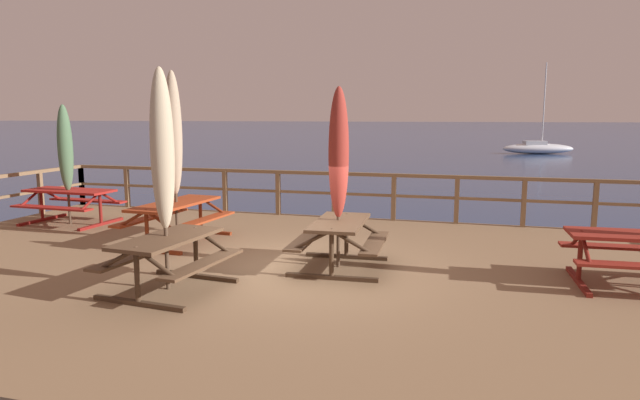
{
  "coord_description": "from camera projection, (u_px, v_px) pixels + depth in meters",
  "views": [
    {
      "loc": [
        2.49,
        -8.18,
        3.27
      ],
      "look_at": [
        0.0,
        0.69,
        1.87
      ],
      "focal_mm": 31.19,
      "sensor_mm": 36.0,
      "label": 1
    }
  ],
  "objects": [
    {
      "name": "picnic_table_mid_left",
      "position": [
        340.0,
        234.0,
        8.75
      ],
      "size": [
        1.48,
        1.7,
        0.78
      ],
      "color": "brown",
      "rests_on": "wooden_deck"
    },
    {
      "name": "railing_waterside_far",
      "position": [
        364.0,
        188.0,
        12.95
      ],
      "size": [
        15.65,
        0.1,
        1.09
      ],
      "color": "brown",
      "rests_on": "wooden_deck"
    },
    {
      "name": "picnic_table_mid_centre",
      "position": [
        70.0,
        199.0,
        12.45
      ],
      "size": [
        2.05,
        1.49,
        0.78
      ],
      "color": "maroon",
      "rests_on": "wooden_deck"
    },
    {
      "name": "patio_umbrella_tall_front",
      "position": [
        174.0,
        134.0,
        10.43
      ],
      "size": [
        0.32,
        0.32,
        3.24
      ],
      "color": "#4C3828",
      "rests_on": "wooden_deck"
    },
    {
      "name": "patio_umbrella_tall_back_left",
      "position": [
        162.0,
        150.0,
        7.48
      ],
      "size": [
        0.32,
        0.32,
        3.05
      ],
      "color": "#4C3828",
      "rests_on": "wooden_deck"
    },
    {
      "name": "sailboat_distant",
      "position": [
        538.0,
        148.0,
        47.98
      ],
      "size": [
        6.23,
        3.01,
        7.72
      ],
      "color": "silver",
      "rests_on": "ground"
    },
    {
      "name": "patio_umbrella_short_front",
      "position": [
        339.0,
        154.0,
        8.65
      ],
      "size": [
        0.32,
        0.32,
        2.85
      ],
      "color": "#4C3828",
      "rests_on": "wooden_deck"
    },
    {
      "name": "picnic_table_front_left",
      "position": [
        168.0,
        252.0,
        7.62
      ],
      "size": [
        1.56,
        1.8,
        0.78
      ],
      "color": "brown",
      "rests_on": "wooden_deck"
    },
    {
      "name": "ground_plane",
      "position": [
        308.0,
        321.0,
        8.94
      ],
      "size": [
        600.0,
        600.0,
        0.0
      ],
      "primitive_type": "plane",
      "color": "navy"
    },
    {
      "name": "patio_umbrella_short_back",
      "position": [
        65.0,
        149.0,
        12.22
      ],
      "size": [
        0.32,
        0.32,
        2.65
      ],
      "color": "#4C3828",
      "rests_on": "wooden_deck"
    },
    {
      "name": "wooden_deck",
      "position": [
        308.0,
        295.0,
        8.88
      ],
      "size": [
        15.85,
        9.22,
        0.87
      ],
      "primitive_type": "cube",
      "color": "#846647",
      "rests_on": "ground"
    },
    {
      "name": "picnic_table_back_right",
      "position": [
        175.0,
        213.0,
        10.61
      ],
      "size": [
        1.56,
        2.21,
        0.78
      ],
      "color": "#993819",
      "rests_on": "wooden_deck"
    }
  ]
}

